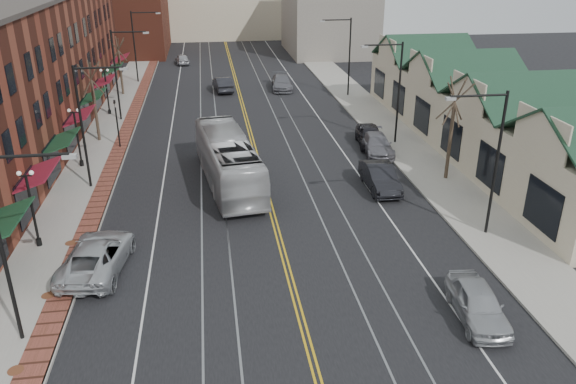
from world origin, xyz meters
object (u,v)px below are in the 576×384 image
object	(u,v)px
parked_car_b	(380,177)
transit_bus	(228,160)
parked_car_a	(478,303)
parked_car_d	(370,136)
parked_suv	(97,256)
parked_car_c	(377,144)

from	to	relation	value
parked_car_b	transit_bus	bearing A→B (deg)	167.39
parked_car_a	parked_car_d	distance (m)	23.12
parked_suv	parked_car_a	size ratio (longest dim) A/B	1.32
parked_suv	parked_car_d	bearing A→B (deg)	-130.73
transit_bus	parked_car_c	distance (m)	12.50
parked_car_b	parked_car_c	size ratio (longest dim) A/B	0.97
transit_bus	parked_car_c	xyz separation A→B (m)	(11.64, 4.47, -0.95)
transit_bus	parked_car_b	size ratio (longest dim) A/B	2.45
transit_bus	parked_car_c	world-z (taller)	transit_bus
transit_bus	parked_car_a	distance (m)	19.36
parked_car_b	parked_car_c	bearing A→B (deg)	75.84
transit_bus	parked_car_d	world-z (taller)	transit_bus
parked_suv	parked_car_a	bearing A→B (deg)	166.54
parked_car_a	parked_car_d	xyz separation A→B (m)	(1.80, 23.05, 0.05)
parked_car_c	parked_car_d	xyz separation A→B (m)	(0.00, 1.93, 0.08)
transit_bus	parked_suv	xyz separation A→B (m)	(-6.96, -10.22, -0.87)
parked_car_a	parked_car_b	bearing A→B (deg)	95.92
parked_car_b	parked_car_a	bearing A→B (deg)	-89.33
parked_car_c	parked_suv	bearing A→B (deg)	-136.92
transit_bus	parked_car_a	xyz separation A→B (m)	(9.84, -16.65, -0.93)
transit_bus	parked_car_b	world-z (taller)	transit_bus
transit_bus	parked_car_b	distance (m)	10.15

